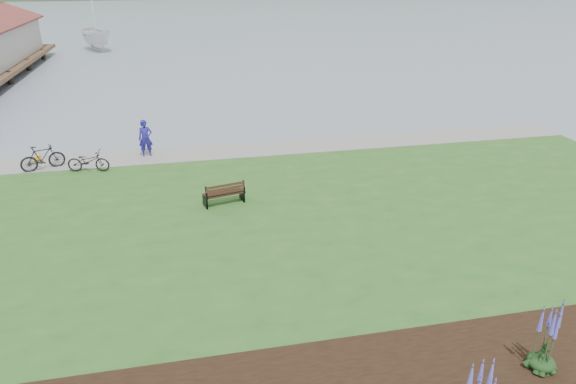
# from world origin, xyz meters

# --- Properties ---
(ground) EXTENTS (600.00, 600.00, 0.00)m
(ground) POSITION_xyz_m (0.00, 0.00, 0.00)
(ground) COLOR gray
(ground) RESTS_ON ground
(lawn) EXTENTS (34.00, 20.00, 0.40)m
(lawn) POSITION_xyz_m (0.00, -2.00, 0.20)
(lawn) COLOR #28591F
(lawn) RESTS_ON ground
(shoreline_path) EXTENTS (34.00, 2.20, 0.03)m
(shoreline_path) POSITION_xyz_m (0.00, 6.90, 0.42)
(shoreline_path) COLOR gray
(shoreline_path) RESTS_ON lawn
(park_bench) EXTENTS (1.64, 0.95, 0.96)m
(park_bench) POSITION_xyz_m (-1.74, 0.79, 0.87)
(park_bench) COLOR black
(park_bench) RESTS_ON lawn
(person) EXTENTS (0.81, 0.59, 2.12)m
(person) POSITION_xyz_m (-4.89, 6.98, 1.46)
(person) COLOR navy
(person) RESTS_ON lawn
(bicycle_a) EXTENTS (0.99, 1.95, 0.97)m
(bicycle_a) POSITION_xyz_m (-7.34, 5.51, 0.89)
(bicycle_a) COLOR black
(bicycle_a) RESTS_ON lawn
(bicycle_b) EXTENTS (1.22, 1.96, 1.14)m
(bicycle_b) POSITION_xyz_m (-9.37, 6.14, 0.97)
(bicycle_b) COLOR black
(bicycle_b) RESTS_ON lawn
(sailboat) EXTENTS (14.26, 14.37, 28.68)m
(sailboat) POSITION_xyz_m (-11.76, 45.07, 0.00)
(sailboat) COLOR silver
(sailboat) RESTS_ON ground
(pannier) EXTENTS (0.26, 0.34, 0.32)m
(pannier) POSITION_xyz_m (-9.87, 7.20, 0.56)
(pannier) COLOR gold
(pannier) RESTS_ON lawn
(echium_1) EXTENTS (0.62, 0.62, 2.00)m
(echium_1) POSITION_xyz_m (4.48, -9.52, 1.29)
(echium_1) COLOR #143513
(echium_1) RESTS_ON garden_bed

